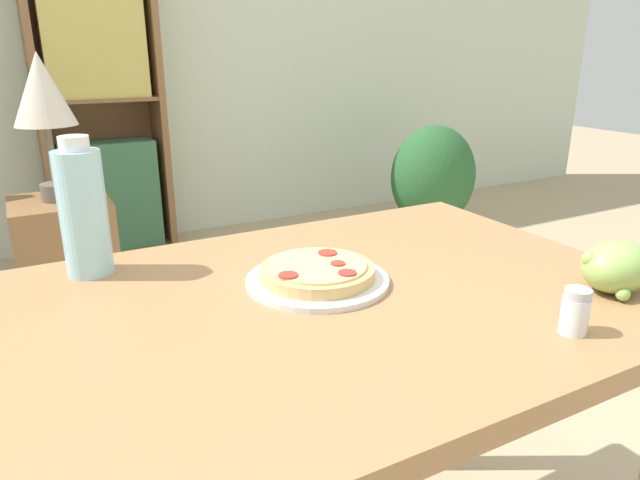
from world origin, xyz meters
The scene contains 10 objects.
wall_back centered at (0.00, 2.62, 1.30)m, with size 8.00×0.05×2.60m.
dining_table centered at (-0.03, -0.14, 0.63)m, with size 1.02×0.74×0.75m.
pizza_on_plate centered at (-0.06, -0.09, 0.77)m, with size 0.24×0.24×0.04m.
grape_bunch centered at (0.35, -0.35, 0.79)m, with size 0.12×0.10×0.08m.
drink_bottle centered at (-0.38, 0.14, 0.86)m, with size 0.08×0.08×0.24m.
salt_shaker centered at (0.17, -0.42, 0.78)m, with size 0.04×0.04×0.07m.
bookshelf centered at (-0.02, 2.45, 0.79)m, with size 0.64×0.29×1.72m.
side_table centered at (-0.35, 1.35, 0.30)m, with size 0.34×0.34×0.60m.
table_lamp centered at (-0.35, 1.35, 0.97)m, with size 0.21×0.21×0.52m.
potted_plant_floor centered at (1.72, 1.75, 0.36)m, with size 0.53×0.45×0.69m.
Camera 1 is at (-0.47, -0.87, 1.13)m, focal length 32.00 mm.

